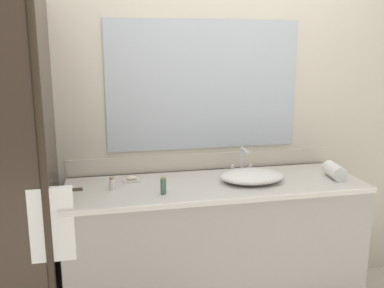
# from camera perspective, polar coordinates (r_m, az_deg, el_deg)

# --- Properties ---
(wall_back_with_mirror) EXTENTS (4.40, 0.06, 2.60)m
(wall_back_with_mirror) POSITION_cam_1_polar(r_m,az_deg,el_deg) (2.78, 1.53, 4.71)
(wall_back_with_mirror) COLOR beige
(wall_back_with_mirror) RESTS_ON ground_plane
(vanity_cabinet) EXTENTS (1.80, 0.58, 0.90)m
(vanity_cabinet) POSITION_cam_1_polar(r_m,az_deg,el_deg) (2.72, 3.14, -14.35)
(vanity_cabinet) COLOR #9E9993
(vanity_cabinet) RESTS_ON ground_plane
(sink_basin) EXTENTS (0.40, 0.30, 0.07)m
(sink_basin) POSITION_cam_1_polar(r_m,az_deg,el_deg) (2.58, 8.20, -4.36)
(sink_basin) COLOR white
(sink_basin) RESTS_ON vanity_cabinet
(faucet) EXTENTS (0.17, 0.16, 0.18)m
(faucet) POSITION_cam_1_polar(r_m,az_deg,el_deg) (2.74, 6.89, -2.80)
(faucet) COLOR silver
(faucet) RESTS_ON vanity_cabinet
(soap_dish) EXTENTS (0.10, 0.07, 0.04)m
(soap_dish) POSITION_cam_1_polar(r_m,az_deg,el_deg) (2.59, -8.28, -4.80)
(soap_dish) COLOR silver
(soap_dish) RESTS_ON vanity_cabinet
(amenity_bottle_lotion) EXTENTS (0.03, 0.03, 0.08)m
(amenity_bottle_lotion) POSITION_cam_1_polar(r_m,az_deg,el_deg) (2.44, -10.91, -5.42)
(amenity_bottle_lotion) COLOR white
(amenity_bottle_lotion) RESTS_ON vanity_cabinet
(amenity_bottle_shampoo) EXTENTS (0.03, 0.03, 0.10)m
(amenity_bottle_shampoo) POSITION_cam_1_polar(r_m,az_deg,el_deg) (2.34, -3.95, -5.73)
(amenity_bottle_shampoo) COLOR #4C7056
(amenity_bottle_shampoo) RESTS_ON vanity_cabinet
(rolled_towel_near_edge) EXTENTS (0.11, 0.19, 0.09)m
(rolled_towel_near_edge) POSITION_cam_1_polar(r_m,az_deg,el_deg) (2.78, 18.91, -3.48)
(rolled_towel_near_edge) COLOR white
(rolled_towel_near_edge) RESTS_ON vanity_cabinet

